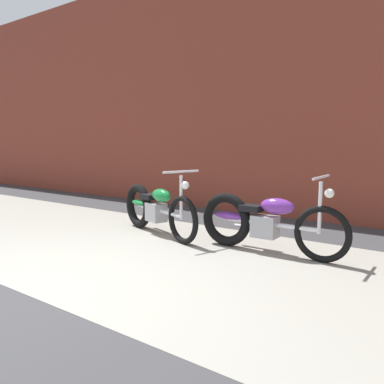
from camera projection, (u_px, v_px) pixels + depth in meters
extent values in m
plane|color=#38383A|center=(24.00, 294.00, 3.64)|extent=(80.00, 80.00, 0.00)
cube|color=gray|center=(150.00, 252.00, 5.04)|extent=(36.00, 3.50, 0.01)
cube|color=brown|center=(268.00, 84.00, 7.49)|extent=(36.00, 0.50, 5.07)
torus|color=black|center=(183.00, 220.00, 5.39)|extent=(0.67, 0.29, 0.68)
torus|color=black|center=(139.00, 206.00, 6.44)|extent=(0.73, 0.35, 0.73)
cylinder|color=silver|center=(159.00, 210.00, 5.91)|extent=(1.19, 0.44, 0.06)
cube|color=#99999E|center=(156.00, 212.00, 5.98)|extent=(0.37, 0.31, 0.28)
ellipsoid|color=#197A38|center=(161.00, 195.00, 5.82)|extent=(0.48, 0.32, 0.20)
ellipsoid|color=#197A38|center=(140.00, 203.00, 6.39)|extent=(0.47, 0.31, 0.10)
cube|color=black|center=(149.00, 197.00, 6.11)|extent=(0.33, 0.28, 0.08)
cylinder|color=silver|center=(181.00, 198.00, 5.39)|extent=(0.06, 0.06, 0.62)
cylinder|color=silver|center=(181.00, 172.00, 5.34)|extent=(0.21, 0.56, 0.03)
sphere|color=white|center=(185.00, 185.00, 5.28)|extent=(0.11, 0.11, 0.11)
cylinder|color=silver|center=(157.00, 214.00, 6.27)|extent=(0.54, 0.23, 0.06)
torus|color=black|center=(322.00, 234.00, 4.56)|extent=(0.68, 0.09, 0.68)
torus|color=black|center=(226.00, 219.00, 5.30)|extent=(0.73, 0.14, 0.73)
cylinder|color=silver|center=(271.00, 224.00, 4.92)|extent=(1.24, 0.07, 0.06)
cube|color=#99999E|center=(265.00, 226.00, 4.97)|extent=(0.32, 0.22, 0.28)
ellipsoid|color=#6B2D93|center=(277.00, 206.00, 4.85)|extent=(0.44, 0.19, 0.20)
ellipsoid|color=#6B2D93|center=(230.00, 216.00, 5.26)|extent=(0.44, 0.18, 0.10)
cube|color=black|center=(251.00, 208.00, 5.06)|extent=(0.28, 0.20, 0.08)
cylinder|color=silver|center=(320.00, 208.00, 4.54)|extent=(0.04, 0.04, 0.62)
cylinder|color=silver|center=(321.00, 177.00, 4.49)|extent=(0.04, 0.58, 0.03)
sphere|color=white|center=(329.00, 193.00, 4.46)|extent=(0.11, 0.11, 0.11)
cylinder|color=silver|center=(253.00, 228.00, 5.24)|extent=(0.55, 0.07, 0.06)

